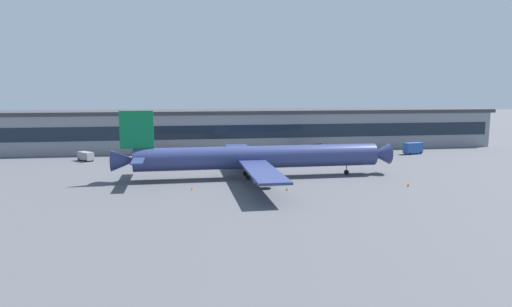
{
  "coord_description": "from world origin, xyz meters",
  "views": [
    {
      "loc": [
        -17.45,
        -104.96,
        20.34
      ],
      "look_at": [
        -0.36,
        1.29,
        5.0
      ],
      "focal_mm": 32.14,
      "sensor_mm": 36.0,
      "label": 1
    }
  ],
  "objects_px": {
    "airliner": "(255,157)",
    "traffic_cone_2": "(408,185)",
    "stair_truck": "(413,148)",
    "traffic_cone_0": "(287,189)",
    "crew_van": "(86,156)",
    "traffic_cone_1": "(192,188)",
    "belt_loader": "(165,152)",
    "follow_me_car": "(206,153)",
    "fuel_truck": "(309,149)"
  },
  "relations": [
    {
      "from": "airliner",
      "to": "traffic_cone_1",
      "type": "distance_m",
      "value": 18.55
    },
    {
      "from": "airliner",
      "to": "traffic_cone_0",
      "type": "distance_m",
      "value": 15.56
    },
    {
      "from": "stair_truck",
      "to": "belt_loader",
      "type": "bearing_deg",
      "value": 174.39
    },
    {
      "from": "traffic_cone_1",
      "to": "traffic_cone_2",
      "type": "relative_size",
      "value": 0.8
    },
    {
      "from": "traffic_cone_2",
      "to": "traffic_cone_1",
      "type": "bearing_deg",
      "value": 174.86
    },
    {
      "from": "stair_truck",
      "to": "traffic_cone_2",
      "type": "distance_m",
      "value": 50.73
    },
    {
      "from": "crew_van",
      "to": "airliner",
      "type": "bearing_deg",
      "value": -36.07
    },
    {
      "from": "traffic_cone_0",
      "to": "fuel_truck",
      "type": "bearing_deg",
      "value": 69.48
    },
    {
      "from": "crew_van",
      "to": "traffic_cone_2",
      "type": "distance_m",
      "value": 86.89
    },
    {
      "from": "fuel_truck",
      "to": "traffic_cone_2",
      "type": "height_order",
      "value": "fuel_truck"
    },
    {
      "from": "airliner",
      "to": "stair_truck",
      "type": "relative_size",
      "value": 10.07
    },
    {
      "from": "crew_van",
      "to": "traffic_cone_1",
      "type": "xyz_separation_m",
      "value": [
        28.81,
        -42.21,
        -1.18
      ]
    },
    {
      "from": "fuel_truck",
      "to": "belt_loader",
      "type": "height_order",
      "value": "fuel_truck"
    },
    {
      "from": "belt_loader",
      "to": "traffic_cone_2",
      "type": "height_order",
      "value": "belt_loader"
    },
    {
      "from": "airliner",
      "to": "stair_truck",
      "type": "distance_m",
      "value": 62.29
    },
    {
      "from": "belt_loader",
      "to": "follow_me_car",
      "type": "bearing_deg",
      "value": -8.33
    },
    {
      "from": "follow_me_car",
      "to": "traffic_cone_0",
      "type": "relative_size",
      "value": 7.94
    },
    {
      "from": "airliner",
      "to": "traffic_cone_2",
      "type": "bearing_deg",
      "value": -25.89
    },
    {
      "from": "traffic_cone_0",
      "to": "airliner",
      "type": "bearing_deg",
      "value": 106.92
    },
    {
      "from": "follow_me_car",
      "to": "stair_truck",
      "type": "bearing_deg",
      "value": -5.07
    },
    {
      "from": "traffic_cone_1",
      "to": "traffic_cone_2",
      "type": "distance_m",
      "value": 44.94
    },
    {
      "from": "fuel_truck",
      "to": "airliner",
      "type": "bearing_deg",
      "value": -123.5
    },
    {
      "from": "fuel_truck",
      "to": "stair_truck",
      "type": "bearing_deg",
      "value": -6.92
    },
    {
      "from": "stair_truck",
      "to": "crew_van",
      "type": "xyz_separation_m",
      "value": [
        -97.99,
        1.8,
        -0.52
      ]
    },
    {
      "from": "fuel_truck",
      "to": "stair_truck",
      "type": "xyz_separation_m",
      "value": [
        32.36,
        -3.93,
        0.1
      ]
    },
    {
      "from": "follow_me_car",
      "to": "traffic_cone_2",
      "type": "relative_size",
      "value": 6.58
    },
    {
      "from": "traffic_cone_1",
      "to": "traffic_cone_0",
      "type": "bearing_deg",
      "value": -10.88
    },
    {
      "from": "airliner",
      "to": "traffic_cone_1",
      "type": "height_order",
      "value": "airliner"
    },
    {
      "from": "airliner",
      "to": "belt_loader",
      "type": "xyz_separation_m",
      "value": [
        -21.69,
        37.25,
        -3.56
      ]
    },
    {
      "from": "crew_van",
      "to": "belt_loader",
      "type": "bearing_deg",
      "value": 14.74
    },
    {
      "from": "airliner",
      "to": "belt_loader",
      "type": "relative_size",
      "value": 9.62
    },
    {
      "from": "airliner",
      "to": "traffic_cone_2",
      "type": "distance_m",
      "value": 33.89
    },
    {
      "from": "fuel_truck",
      "to": "belt_loader",
      "type": "bearing_deg",
      "value": 175.36
    },
    {
      "from": "belt_loader",
      "to": "fuel_truck",
      "type": "bearing_deg",
      "value": -4.64
    },
    {
      "from": "traffic_cone_0",
      "to": "stair_truck",
      "type": "bearing_deg",
      "value": 41.19
    },
    {
      "from": "stair_truck",
      "to": "traffic_cone_0",
      "type": "bearing_deg",
      "value": -138.81
    },
    {
      "from": "traffic_cone_2",
      "to": "follow_me_car",
      "type": "bearing_deg",
      "value": 128.24
    },
    {
      "from": "traffic_cone_0",
      "to": "traffic_cone_2",
      "type": "distance_m",
      "value": 25.9
    },
    {
      "from": "stair_truck",
      "to": "traffic_cone_0",
      "type": "distance_m",
      "value": 66.88
    },
    {
      "from": "airliner",
      "to": "fuel_truck",
      "type": "relative_size",
      "value": 7.48
    },
    {
      "from": "traffic_cone_0",
      "to": "traffic_cone_2",
      "type": "height_order",
      "value": "traffic_cone_2"
    },
    {
      "from": "crew_van",
      "to": "traffic_cone_1",
      "type": "relative_size",
      "value": 9.43
    },
    {
      "from": "traffic_cone_0",
      "to": "traffic_cone_1",
      "type": "xyz_separation_m",
      "value": [
        -18.87,
        3.62,
        -0.01
      ]
    },
    {
      "from": "fuel_truck",
      "to": "follow_me_car",
      "type": "distance_m",
      "value": 31.61
    },
    {
      "from": "traffic_cone_0",
      "to": "traffic_cone_2",
      "type": "bearing_deg",
      "value": -0.89
    },
    {
      "from": "crew_van",
      "to": "traffic_cone_2",
      "type": "bearing_deg",
      "value": -32.15
    },
    {
      "from": "fuel_truck",
      "to": "traffic_cone_1",
      "type": "bearing_deg",
      "value": -129.71
    },
    {
      "from": "stair_truck",
      "to": "traffic_cone_0",
      "type": "xyz_separation_m",
      "value": [
        -50.32,
        -44.03,
        -1.69
      ]
    },
    {
      "from": "crew_van",
      "to": "fuel_truck",
      "type": "bearing_deg",
      "value": 1.85
    },
    {
      "from": "belt_loader",
      "to": "traffic_cone_0",
      "type": "height_order",
      "value": "belt_loader"
    }
  ]
}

